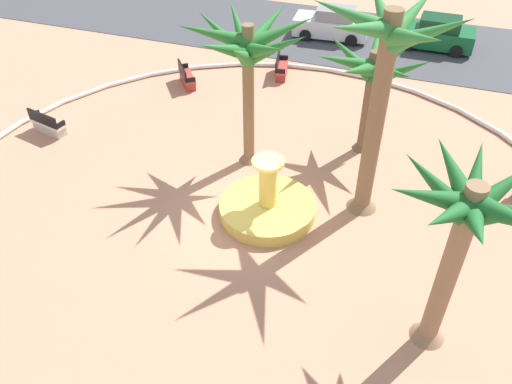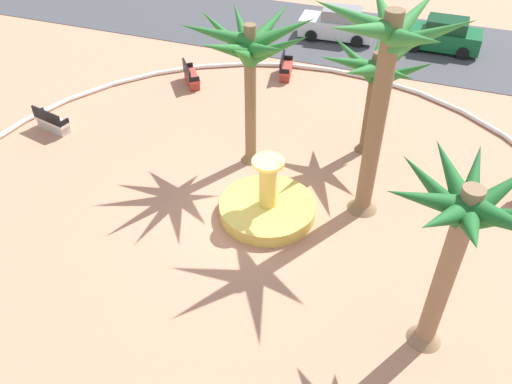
{
  "view_description": "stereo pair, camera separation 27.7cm",
  "coord_description": "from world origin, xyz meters",
  "views": [
    {
      "loc": [
        4.39,
        -12.21,
        11.66
      ],
      "look_at": [
        0.14,
        0.08,
        1.0
      ],
      "focal_mm": 36.62,
      "sensor_mm": 36.0,
      "label": 1
    },
    {
      "loc": [
        4.65,
        -12.12,
        11.66
      ],
      "look_at": [
        0.14,
        0.08,
        1.0
      ],
      "focal_mm": 36.62,
      "sensor_mm": 36.0,
      "label": 2
    }
  ],
  "objects": [
    {
      "name": "ground_plane",
      "position": [
        0.0,
        0.0,
        0.0
      ],
      "size": [
        80.0,
        80.0,
        0.0
      ],
      "primitive_type": "plane",
      "color": "tan"
    },
    {
      "name": "plaza_curb",
      "position": [
        0.0,
        0.0,
        0.1
      ],
      "size": [
        22.64,
        22.64,
        0.2
      ],
      "primitive_type": "torus",
      "color": "silver",
      "rests_on": "ground"
    },
    {
      "name": "street_asphalt",
      "position": [
        0.0,
        15.72,
        0.01
      ],
      "size": [
        48.0,
        8.0,
        0.03
      ],
      "primitive_type": "cube",
      "color": "#424247",
      "rests_on": "ground"
    },
    {
      "name": "fountain",
      "position": [
        0.48,
        0.26,
        0.31
      ],
      "size": [
        3.2,
        3.2,
        2.21
      ],
      "color": "gold",
      "rests_on": "ground"
    },
    {
      "name": "palm_tree_near_fountain",
      "position": [
        -1.12,
        2.92,
        4.4
      ],
      "size": [
        4.43,
        4.42,
        5.56
      ],
      "color": "brown",
      "rests_on": "ground"
    },
    {
      "name": "palm_tree_by_curb",
      "position": [
        3.38,
        1.68,
        5.05
      ],
      "size": [
        4.38,
        4.1,
        7.06
      ],
      "color": "brown",
      "rests_on": "ground"
    },
    {
      "name": "palm_tree_mid_plaza",
      "position": [
        2.76,
        5.13,
        3.33
      ],
      "size": [
        4.04,
        4.27,
        4.31
      ],
      "color": "brown",
      "rests_on": "ground"
    },
    {
      "name": "palm_tree_far_side",
      "position": [
        5.94,
        -2.97,
        4.1
      ],
      "size": [
        3.68,
        3.7,
        5.35
      ],
      "color": "#8E6B4C",
      "rests_on": "ground"
    },
    {
      "name": "bench_north",
      "position": [
        -5.92,
        7.72,
        0.35
      ],
      "size": [
        1.37,
        1.58,
        1.0
      ],
      "color": "#B73D33",
      "rests_on": "ground"
    },
    {
      "name": "bench_southeast",
      "position": [
        -9.48,
        2.11,
        0.35
      ],
      "size": [
        1.67,
        0.84,
        1.0
      ],
      "color": "beige",
      "rests_on": "ground"
    },
    {
      "name": "bench_southwest",
      "position": [
        -2.02,
        10.03,
        0.35
      ],
      "size": [
        0.8,
        1.67,
        1.0
      ],
      "color": "#B73D33",
      "rests_on": "ground"
    },
    {
      "name": "parked_car_leftmost",
      "position": [
        -0.74,
        15.31,
        0.78
      ],
      "size": [
        4.09,
        2.1,
        1.67
      ],
      "color": "silver",
      "rests_on": "ground"
    },
    {
      "name": "parked_car_second",
      "position": [
        4.65,
        15.75,
        0.78
      ],
      "size": [
        4.01,
        1.94,
        1.67
      ],
      "color": "#145B2D",
      "rests_on": "ground"
    }
  ]
}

